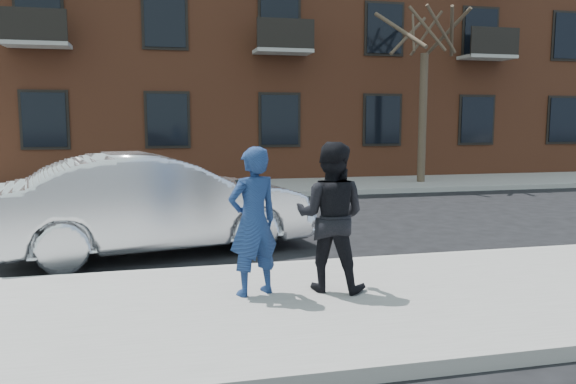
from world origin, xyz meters
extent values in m
plane|color=black|center=(0.00, 0.00, 0.00)|extent=(100.00, 100.00, 0.00)
cube|color=gray|center=(0.00, -0.25, 0.07)|extent=(50.00, 3.50, 0.15)
cube|color=#999691|center=(0.00, 1.55, 0.07)|extent=(50.00, 0.10, 0.15)
cube|color=gray|center=(0.00, 11.25, 0.07)|extent=(50.00, 3.50, 0.15)
cube|color=#999691|center=(0.00, 9.45, 0.07)|extent=(50.00, 0.10, 0.15)
cube|color=brown|center=(2.00, 18.00, 6.00)|extent=(24.00, 10.00, 12.00)
cube|color=black|center=(-7.50, 12.94, 2.20)|extent=(1.30, 0.06, 1.70)
cube|color=black|center=(3.90, 12.94, 2.20)|extent=(1.30, 0.06, 1.70)
cube|color=black|center=(11.50, 12.94, 2.20)|extent=(1.30, 0.06, 1.70)
cube|color=black|center=(-7.50, 12.94, 5.40)|extent=(1.30, 0.06, 1.70)
cube|color=black|center=(3.90, 12.94, 5.40)|extent=(1.30, 0.06, 1.70)
cube|color=black|center=(11.50, 12.94, 5.40)|extent=(1.30, 0.06, 1.70)
cylinder|color=#35291F|center=(4.50, 11.00, 2.25)|extent=(0.26, 0.26, 4.20)
imported|color=silver|center=(-4.09, 3.20, 0.83)|extent=(5.26, 2.74, 1.65)
imported|color=navy|center=(-3.00, 0.18, 1.02)|extent=(0.74, 0.61, 1.74)
cube|color=black|center=(-3.12, 0.37, 1.44)|extent=(0.11, 0.14, 0.08)
imported|color=black|center=(-2.07, 0.16, 1.04)|extent=(1.08, 1.00, 1.78)
cube|color=black|center=(-2.11, 0.39, 1.25)|extent=(0.11, 0.15, 0.06)
camera|label=1|loc=(-4.06, -6.14, 2.18)|focal=35.00mm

